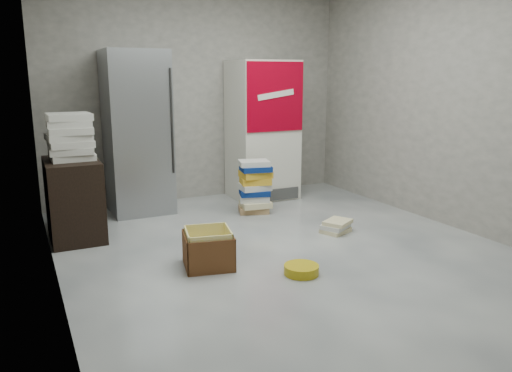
{
  "coord_description": "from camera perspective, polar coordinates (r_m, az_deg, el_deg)",
  "views": [
    {
      "loc": [
        -2.21,
        -3.76,
        1.62
      ],
      "look_at": [
        -0.04,
        0.7,
        0.51
      ],
      "focal_mm": 35.0,
      "sensor_mm": 36.0,
      "label": 1
    }
  ],
  "objects": [
    {
      "name": "steel_fridge",
      "position": [
        6.07,
        -13.41,
        5.94
      ],
      "size": [
        0.7,
        0.72,
        1.9
      ],
      "color": "#94969C",
      "rests_on": "ground"
    },
    {
      "name": "cardboard_box",
      "position": [
        4.34,
        -5.47,
        -7.43
      ],
      "size": [
        0.48,
        0.48,
        0.33
      ],
      "rotation": [
        0.0,
        0.0,
        -0.21
      ],
      "color": "yellow",
      "rests_on": "ground"
    },
    {
      "name": "phonebook_stack_main",
      "position": [
        5.93,
        -0.14,
        -0.08
      ],
      "size": [
        0.43,
        0.39,
        0.63
      ],
      "rotation": [
        0.0,
        0.0,
        -0.22
      ],
      "color": "#A78155",
      "rests_on": "ground"
    },
    {
      "name": "coke_cooler",
      "position": [
        6.62,
        0.74,
        6.41
      ],
      "size": [
        0.8,
        0.73,
        1.8
      ],
      "color": "silver",
      "rests_on": "ground"
    },
    {
      "name": "room_shell",
      "position": [
        4.36,
        4.62,
        14.91
      ],
      "size": [
        4.04,
        5.04,
        2.82
      ],
      "color": "#A49D94",
      "rests_on": "ground"
    },
    {
      "name": "phonebook_stack_side",
      "position": [
        5.31,
        9.15,
        -4.56
      ],
      "size": [
        0.38,
        0.35,
        0.13
      ],
      "rotation": [
        0.0,
        0.0,
        0.4
      ],
      "color": "beige",
      "rests_on": "ground"
    },
    {
      "name": "wood_shelf",
      "position": [
        5.32,
        -20.09,
        -1.42
      ],
      "size": [
        0.5,
        0.8,
        0.8
      ],
      "primitive_type": "cube",
      "color": "black",
      "rests_on": "ground"
    },
    {
      "name": "supply_box_stack",
      "position": [
        5.22,
        -20.5,
        5.29
      ],
      "size": [
        0.44,
        0.43,
        0.45
      ],
      "color": "silver",
      "rests_on": "wood_shelf"
    },
    {
      "name": "bucket_lid",
      "position": [
        4.21,
        5.21,
        -9.5
      ],
      "size": [
        0.33,
        0.33,
        0.08
      ],
      "primitive_type": "cylinder",
      "rotation": [
        0.0,
        0.0,
        -0.15
      ],
      "color": "gold",
      "rests_on": "ground"
    },
    {
      "name": "ground",
      "position": [
        4.65,
        4.22,
        -7.81
      ],
      "size": [
        5.0,
        5.0,
        0.0
      ],
      "primitive_type": "plane",
      "color": "silver",
      "rests_on": "ground"
    }
  ]
}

